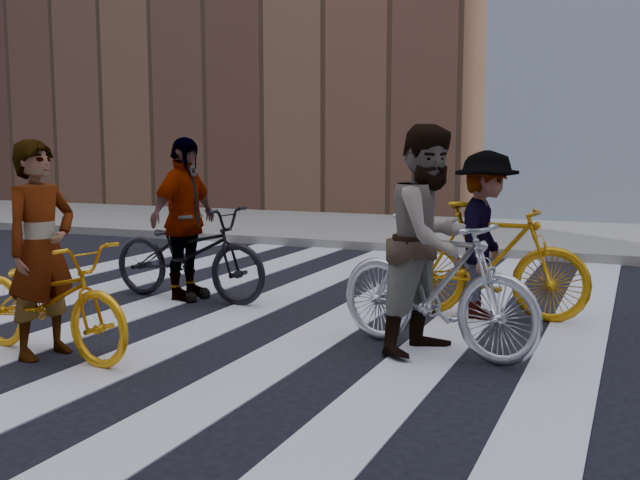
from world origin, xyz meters
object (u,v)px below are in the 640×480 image
Objects in this scene: bike_yellow_right at (489,261)px; rider_mid at (430,240)px; rider_right at (485,235)px; bike_dark_rear at (189,253)px; bike_silver_mid at (435,284)px; rider_rear at (184,219)px; bike_yellow_left at (48,299)px; rider_left at (41,249)px.

bike_yellow_right is 1.53m from rider_mid.
rider_right reaches higher than bike_yellow_right.
rider_mid is (3.08, -1.06, 0.43)m from bike_dark_rear.
bike_yellow_right is at bearing 11.58° from bike_silver_mid.
rider_mid reaches higher than rider_right.
rider_mid is (-0.23, -1.46, 0.37)m from bike_yellow_right.
rider_rear is at bearing 93.67° from rider_right.
bike_yellow_left is at bearing 129.77° from rider_right.
bike_dark_rear reaches higher than bike_yellow_left.
rider_right is (3.04, 2.84, 0.37)m from bike_yellow_left.
bike_dark_rear is 0.39m from rider_rear.
bike_silver_mid is at bearing -71.28° from rider_mid.
rider_right is at bearing -79.37° from rider_rear.
rider_mid is at bearing -56.15° from rider_left.
rider_left is 0.97× the size of rider_rear.
bike_dark_rear is (-0.22, 2.44, 0.05)m from bike_yellow_left.
rider_left is at bearing -171.09° from rider_rear.
bike_yellow_right is 0.97× the size of bike_dark_rear.
rider_rear is (-0.27, 2.44, 0.44)m from bike_yellow_left.
rider_left is at bearing 129.31° from rider_right.
bike_silver_mid reaches higher than bike_yellow_left.
rider_rear is at bearing 14.87° from bike_yellow_left.
rider_left reaches higher than bike_dark_rear.
rider_right is 3.34m from rider_rear.
bike_yellow_right is 0.26m from rider_right.
bike_silver_mid is 0.96× the size of bike_dark_rear.
bike_dark_rear is at bearing 90.03° from bike_silver_mid.
rider_rear is at bearing 93.72° from bike_dark_rear.
bike_silver_mid is 0.99× the size of bike_yellow_right.
bike_yellow_left is 0.90× the size of bike_dark_rear.
rider_rear is at bearing 90.03° from rider_mid.
rider_left is (-0.05, 0.00, 0.41)m from bike_yellow_left.
bike_yellow_left is 1.03× the size of rider_left.
rider_rear reaches higher than rider_left.
rider_right reaches higher than bike_silver_mid.
bike_yellow_right is 1.10× the size of rider_left.
bike_silver_mid is at bearing -104.70° from rider_rear.
rider_right is 0.92× the size of rider_rear.
bike_yellow_left is 3.22m from bike_silver_mid.
rider_rear is (-0.05, 0.00, 0.39)m from bike_dark_rear.
rider_rear reaches higher than bike_yellow_left.
rider_left reaches higher than rider_right.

